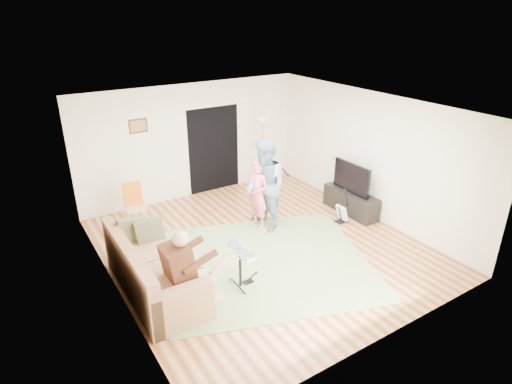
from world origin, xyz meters
TOP-DOWN VIEW (x-y plane):
  - floor at (0.00, 0.00)m, footprint 6.00×6.00m
  - walls at (0.00, 0.00)m, footprint 5.50×6.00m
  - ceiling at (0.00, 0.00)m, footprint 6.00×6.00m
  - window_blinds at (-2.74, 0.20)m, footprint 0.00×2.05m
  - doorway at (0.55, 2.99)m, footprint 2.10×0.00m
  - picture_frame at (-1.25, 2.99)m, footprint 0.42×0.03m
  - area_rug at (-0.25, -0.53)m, footprint 4.48×4.25m
  - sofa at (-2.30, -0.24)m, footprint 0.97×2.34m
  - drummer at (-1.88, -0.89)m, footprint 0.86×0.48m
  - drum_kit at (-1.00, -0.89)m, footprint 0.40×0.72m
  - singer at (0.38, 0.73)m, footprint 0.40×0.57m
  - microphone at (0.58, 0.73)m, footprint 0.06×0.06m
  - guitarist at (0.47, 0.60)m, footprint 0.74×0.94m
  - guitar_held at (0.67, 0.60)m, footprint 0.30×0.61m
  - guitar_spare at (2.00, -0.07)m, footprint 0.28×0.25m
  - torchiere_lamp at (1.58, 2.38)m, footprint 0.32×0.32m
  - dining_chair at (-1.77, 2.11)m, footprint 0.44×0.46m
  - tv_cabinet at (2.50, 0.18)m, footprint 0.40×1.40m
  - television at (2.45, 0.18)m, footprint 0.06×1.03m

SIDE VIEW (x-z plane):
  - floor at x=0.00m, z-range 0.00..0.00m
  - area_rug at x=-0.25m, z-range 0.00..0.02m
  - guitar_spare at x=2.00m, z-range -0.17..0.61m
  - tv_cabinet at x=2.50m, z-range 0.00..0.50m
  - sofa at x=-2.30m, z-range -0.16..0.79m
  - drum_kit at x=-1.00m, z-range -0.05..0.69m
  - dining_chair at x=-1.77m, z-range -0.13..0.80m
  - drummer at x=-1.88m, z-range -0.15..1.18m
  - singer at x=0.38m, z-range 0.00..1.47m
  - television at x=2.45m, z-range 0.52..1.18m
  - guitarist at x=0.47m, z-range 0.00..1.90m
  - doorway at x=0.55m, z-range 0.00..2.10m
  - microphone at x=0.58m, z-range 0.98..1.22m
  - torchiere_lamp at x=1.58m, z-range 0.34..2.14m
  - guitar_held at x=0.67m, z-range 1.16..1.42m
  - walls at x=0.00m, z-range 0.00..2.70m
  - window_blinds at x=-2.74m, z-range 0.53..2.58m
  - picture_frame at x=-1.25m, z-range 1.74..2.06m
  - ceiling at x=0.00m, z-range 2.70..2.70m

